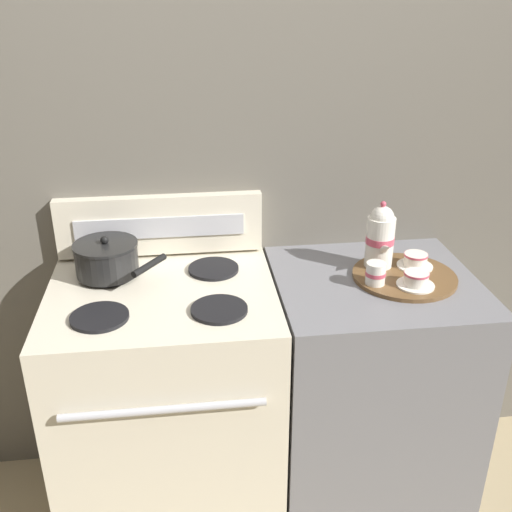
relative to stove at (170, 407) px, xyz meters
name	(u,v)px	position (x,y,z in m)	size (l,w,h in m)	color
ground_plane	(265,494)	(0.34, 0.00, -0.47)	(6.00, 6.00, 0.00)	tan
wall_back	(254,203)	(0.34, 0.34, 0.63)	(6.00, 0.05, 2.20)	#666056
stove	(170,407)	(0.00, 0.00, 0.00)	(0.74, 0.66, 0.94)	beige
control_panel	(160,225)	(0.00, 0.29, 0.58)	(0.73, 0.05, 0.22)	beige
side_counter	(366,391)	(0.72, 0.00, 0.00)	(0.68, 0.63, 0.93)	slate
saucepan	(107,258)	(-0.18, 0.14, 0.53)	(0.31, 0.28, 0.14)	black
serving_tray	(405,277)	(0.82, 0.00, 0.47)	(0.35, 0.35, 0.01)	brown
teapot	(380,236)	(0.75, 0.08, 0.59)	(0.10, 0.16, 0.24)	white
teacup_left	(415,260)	(0.87, 0.05, 0.50)	(0.12, 0.12, 0.05)	white
teacup_right	(416,279)	(0.82, -0.08, 0.50)	(0.12, 0.12, 0.05)	white
creamer_jug	(376,273)	(0.70, -0.05, 0.51)	(0.07, 0.07, 0.07)	white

